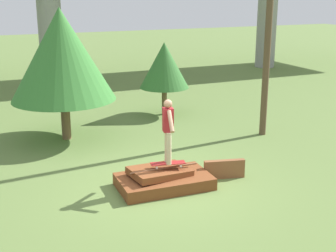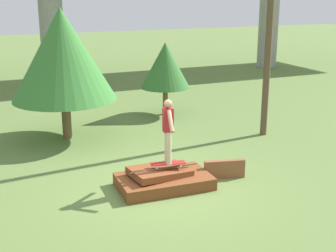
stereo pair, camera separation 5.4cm
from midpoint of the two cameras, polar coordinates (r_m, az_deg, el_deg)
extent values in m
plane|color=olive|center=(10.71, -0.62, -7.45)|extent=(80.00, 80.00, 0.00)
cube|color=brown|center=(10.65, -0.62, -6.78)|extent=(2.12, 1.30, 0.27)
cube|color=brown|center=(10.61, -1.18, -5.61)|extent=(1.42, 1.01, 0.24)
cylinder|color=brown|center=(10.53, -0.63, -5.18)|extent=(1.62, 0.05, 0.05)
cube|color=brown|center=(11.20, 6.74, -5.24)|extent=(0.98, 0.36, 0.45)
cube|color=maroon|center=(10.55, -0.15, -4.54)|extent=(0.82, 0.38, 0.01)
cylinder|color=silver|center=(10.71, 1.20, -4.53)|extent=(0.06, 0.04, 0.05)
cylinder|color=silver|center=(10.54, 1.43, -4.89)|extent=(0.06, 0.04, 0.05)
cylinder|color=silver|center=(10.61, -1.71, -4.74)|extent=(0.06, 0.04, 0.05)
cylinder|color=silver|center=(10.43, -1.53, -5.11)|extent=(0.06, 0.04, 0.05)
cylinder|color=#C6B78E|center=(10.50, -0.24, -2.46)|extent=(0.12, 0.12, 0.74)
cylinder|color=#C6B78E|center=(10.34, -0.06, -2.76)|extent=(0.12, 0.12, 0.74)
cube|color=maroon|center=(10.23, -0.15, 0.76)|extent=(0.26, 0.25, 0.53)
sphere|color=#A37556|center=(10.14, -0.15, 2.73)|extent=(0.19, 0.19, 0.19)
cylinder|color=#A37556|center=(10.49, -0.46, 1.41)|extent=(0.18, 0.44, 0.43)
cylinder|color=#A37556|center=(9.95, 0.18, 0.57)|extent=(0.18, 0.44, 0.43)
cylinder|color=gray|center=(22.83, -14.38, 13.24)|extent=(1.10, 1.10, 6.57)
cylinder|color=gray|center=(27.57, 12.00, 13.84)|extent=(1.10, 1.10, 6.57)
cylinder|color=brown|center=(14.23, -12.46, 0.81)|extent=(0.27, 0.27, 1.21)
cone|color=#387A33|center=(13.85, -12.95, 8.52)|extent=(3.03, 3.03, 2.65)
cylinder|color=brown|center=(16.71, -0.54, 3.08)|extent=(0.18, 0.18, 0.98)
cone|color=#336B2D|center=(16.46, -0.55, 7.43)|extent=(1.74, 1.74, 1.59)
camera|label=1|loc=(0.03, -90.15, -0.04)|focal=50.00mm
camera|label=2|loc=(0.03, 89.85, 0.04)|focal=50.00mm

